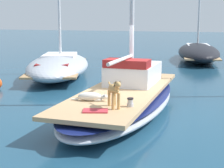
{
  "coord_description": "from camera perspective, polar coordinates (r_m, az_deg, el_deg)",
  "views": [
    {
      "loc": [
        2.9,
        -9.52,
        2.73
      ],
      "look_at": [
        0.0,
        -1.0,
        1.01
      ],
      "focal_mm": 56.04,
      "sensor_mm": 36.0,
      "label": 1
    }
  ],
  "objects": [
    {
      "name": "coiled_rope",
      "position": [
        9.42,
        -3.2,
        -1.75
      ],
      "size": [
        0.32,
        0.32,
        0.04
      ],
      "primitive_type": "torus",
      "color": "beige",
      "rests_on": "sailboat_main"
    },
    {
      "name": "deck_winch",
      "position": [
        8.24,
        3.0,
        -3.03
      ],
      "size": [
        0.16,
        0.16,
        0.21
      ],
      "color": "#B7B7BC",
      "rests_on": "sailboat_main"
    },
    {
      "name": "moored_boat_port_side",
      "position": [
        16.54,
        -8.69,
        3.05
      ],
      "size": [
        4.93,
        7.59,
        5.97
      ],
      "color": "#B2B7C1",
      "rests_on": "ground"
    },
    {
      "name": "ground_plane",
      "position": [
        10.32,
        1.8,
        -4.53
      ],
      "size": [
        120.0,
        120.0,
        0.0
      ],
      "primitive_type": "plane",
      "color": "navy"
    },
    {
      "name": "dog_tan",
      "position": [
        8.03,
        0.38,
        -1.01
      ],
      "size": [
        0.59,
        0.83,
        0.7
      ],
      "color": "tan",
      "rests_on": "sailboat_main"
    },
    {
      "name": "dog_white",
      "position": [
        8.82,
        -3.39,
        -2.06
      ],
      "size": [
        0.95,
        0.39,
        0.22
      ],
      "color": "silver",
      "rests_on": "sailboat_main"
    },
    {
      "name": "cabin_house",
      "position": [
        11.16,
        3.46,
        1.91
      ],
      "size": [
        1.42,
        2.23,
        0.84
      ],
      "color": "silver",
      "rests_on": "sailboat_main"
    },
    {
      "name": "deck_towel",
      "position": [
        7.84,
        -2.74,
        -4.38
      ],
      "size": [
        0.64,
        0.51,
        0.03
      ],
      "primitive_type": "cube",
      "rotation": [
        0.0,
        0.0,
        0.31
      ],
      "color": "#C6333D",
      "rests_on": "sailboat_main"
    },
    {
      "name": "sailboat_main",
      "position": [
        10.23,
        1.81,
        -2.72
      ],
      "size": [
        2.57,
        7.26,
        0.66
      ],
      "color": "#B2B7C1",
      "rests_on": "ground"
    },
    {
      "name": "moored_boat_far_astern",
      "position": [
        23.01,
        13.9,
        5.1
      ],
      "size": [
        3.75,
        7.95,
        7.84
      ],
      "color": "black",
      "rests_on": "ground"
    }
  ]
}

